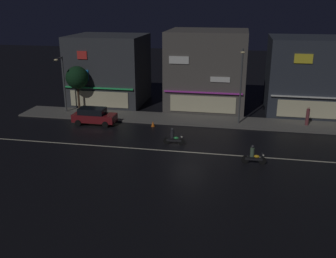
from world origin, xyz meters
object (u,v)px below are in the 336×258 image
Objects in this scene: parked_car_near_kerb at (94,116)px; motorcycle_following at (253,156)px; streetlamp_west at (63,79)px; streetlamp_mid at (241,81)px; traffic_cone at (153,124)px; pedestrian_on_sidewalk at (308,117)px; motorcycle_lead at (173,138)px.

parked_car_near_kerb is 2.26× the size of motorcycle_following.
streetlamp_west is 19.03m from streetlamp_mid.
motorcycle_following is 3.45× the size of traffic_cone.
pedestrian_on_sidewalk is 11.75m from motorcycle_following.
streetlamp_mid reaches higher than streetlamp_west.
streetlamp_mid is 1.73× the size of parked_car_near_kerb.
parked_car_near_kerb is (4.61, -3.17, -2.94)m from streetlamp_west.
parked_car_near_kerb is at bearing -176.75° from traffic_cone.
streetlamp_mid is 3.97× the size of pedestrian_on_sidewalk.
motorcycle_lead is at bearing 53.50° from pedestrian_on_sidewalk.
motorcycle_lead is at bearing -57.97° from traffic_cone.
pedestrian_on_sidewalk is 0.98× the size of motorcycle_following.
streetlamp_west is at bearing 177.79° from streetlamp_mid.
streetlamp_mid is at bearing 28.85° from pedestrian_on_sidewalk.
streetlamp_west is 25.84m from pedestrian_on_sidewalk.
traffic_cone is (6.03, 0.34, -0.59)m from parked_car_near_kerb.
pedestrian_on_sidewalk is at bearing -171.25° from parked_car_near_kerb.
motorcycle_lead is (13.50, -7.41, -3.17)m from streetlamp_west.
pedestrian_on_sidewalk is at bearing 6.93° from streetlamp_mid.
streetlamp_mid reaches higher than motorcycle_following.
parked_car_near_kerb reaches higher than motorcycle_lead.
motorcycle_following reaches higher than traffic_cone.
motorcycle_lead is (8.90, -4.25, -0.24)m from parked_car_near_kerb.
motorcycle_lead is at bearing -26.53° from motorcycle_following.
pedestrian_on_sidewalk is at bearing -120.84° from motorcycle_following.
streetlamp_west is at bearing 165.12° from traffic_cone.
motorcycle_lead is 1.00× the size of motorcycle_following.
streetlamp_west reaches higher than parked_car_near_kerb.
motorcycle_following is at bearing -16.73° from motorcycle_lead.
pedestrian_on_sidewalk is at bearing 38.21° from motorcycle_lead.
streetlamp_mid is 3.91× the size of motorcycle_following.
parked_car_near_kerb is 2.26× the size of motorcycle_lead.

